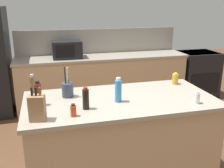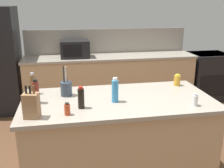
% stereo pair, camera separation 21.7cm
% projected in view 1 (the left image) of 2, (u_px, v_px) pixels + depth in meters
% --- Properties ---
extents(back_counter_run, '(3.14, 0.66, 0.94)m').
position_uv_depth(back_counter_run, '(103.00, 80.00, 4.94)').
color(back_counter_run, tan).
rests_on(back_counter_run, ground_plane).
extents(wall_backsplash, '(3.10, 0.03, 0.46)m').
position_uv_depth(wall_backsplash, '(99.00, 41.00, 5.02)').
color(wall_backsplash, gray).
rests_on(wall_backsplash, back_counter_run).
extents(kitchen_island, '(1.95, 0.96, 0.94)m').
position_uv_depth(kitchen_island, '(120.00, 139.00, 2.84)').
color(kitchen_island, tan).
rests_on(kitchen_island, ground_plane).
extents(range_oven, '(0.76, 0.65, 0.92)m').
position_uv_depth(range_oven, '(197.00, 74.00, 5.42)').
color(range_oven, black).
rests_on(range_oven, ground_plane).
extents(microwave, '(0.51, 0.39, 0.30)m').
position_uv_depth(microwave, '(67.00, 49.00, 4.60)').
color(microwave, black).
rests_on(microwave, back_counter_run).
extents(knife_block, '(0.15, 0.12, 0.29)m').
position_uv_depth(knife_block, '(37.00, 108.00, 2.18)').
color(knife_block, '#936B47').
rests_on(knife_block, kitchen_island).
extents(utensil_crock, '(0.12, 0.12, 0.32)m').
position_uv_depth(utensil_crock, '(68.00, 89.00, 2.73)').
color(utensil_crock, '#333D4C').
rests_on(utensil_crock, kitchen_island).
extents(dish_soap_bottle, '(0.07, 0.07, 0.25)m').
position_uv_depth(dish_soap_bottle, '(118.00, 90.00, 2.58)').
color(dish_soap_bottle, '#3384BC').
rests_on(dish_soap_bottle, kitchen_island).
extents(honey_jar, '(0.07, 0.07, 0.14)m').
position_uv_depth(honey_jar, '(175.00, 79.00, 3.16)').
color(honey_jar, gold).
rests_on(honey_jar, kitchen_island).
extents(soy_sauce_bottle, '(0.06, 0.06, 0.21)m').
position_uv_depth(soy_sauce_bottle, '(86.00, 99.00, 2.41)').
color(soy_sauce_bottle, black).
rests_on(soy_sauce_bottle, kitchen_island).
extents(pepper_grinder, '(0.05, 0.05, 0.24)m').
position_uv_depth(pepper_grinder, '(33.00, 86.00, 2.74)').
color(pepper_grinder, brown).
rests_on(pepper_grinder, kitchen_island).
extents(vinegar_bottle, '(0.06, 0.06, 0.24)m').
position_uv_depth(vinegar_bottle, '(38.00, 94.00, 2.50)').
color(vinegar_bottle, maroon).
rests_on(vinegar_bottle, kitchen_island).
extents(spice_jar_paprika, '(0.05, 0.05, 0.11)m').
position_uv_depth(spice_jar_paprika, '(73.00, 111.00, 2.27)').
color(spice_jar_paprika, '#B73D1E').
rests_on(spice_jar_paprika, kitchen_island).
extents(salt_shaker, '(0.05, 0.05, 0.12)m').
position_uv_depth(salt_shaker, '(197.00, 98.00, 2.56)').
color(salt_shaker, silver).
rests_on(salt_shaker, kitchen_island).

